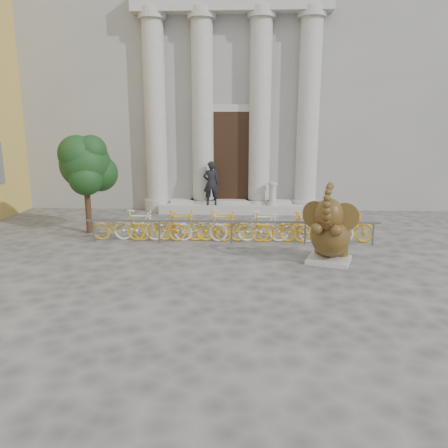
{
  "coord_description": "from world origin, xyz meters",
  "views": [
    {
      "loc": [
        0.53,
        -8.98,
        3.6
      ],
      "look_at": [
        0.04,
        2.17,
        1.1
      ],
      "focal_mm": 35.0,
      "sensor_mm": 36.0,
      "label": 1
    }
  ],
  "objects_px": {
    "elephant_statue": "(330,234)",
    "pedestrian": "(211,183)",
    "tree": "(86,165)",
    "bike_rack": "(231,226)"
  },
  "relations": [
    {
      "from": "elephant_statue",
      "to": "bike_rack",
      "type": "relative_size",
      "value": 0.24
    },
    {
      "from": "pedestrian",
      "to": "elephant_statue",
      "type": "bearing_deg",
      "value": 109.53
    },
    {
      "from": "tree",
      "to": "bike_rack",
      "type": "bearing_deg",
      "value": -10.96
    },
    {
      "from": "elephant_statue",
      "to": "pedestrian",
      "type": "relative_size",
      "value": 1.2
    },
    {
      "from": "tree",
      "to": "pedestrian",
      "type": "xyz_separation_m",
      "value": [
        3.94,
        3.62,
        -1.04
      ]
    },
    {
      "from": "elephant_statue",
      "to": "bike_rack",
      "type": "bearing_deg",
      "value": 162.11
    },
    {
      "from": "bike_rack",
      "to": "tree",
      "type": "bearing_deg",
      "value": 169.04
    },
    {
      "from": "tree",
      "to": "pedestrian",
      "type": "height_order",
      "value": "tree"
    },
    {
      "from": "bike_rack",
      "to": "elephant_statue",
      "type": "bearing_deg",
      "value": -37.81
    },
    {
      "from": "elephant_statue",
      "to": "pedestrian",
      "type": "height_order",
      "value": "elephant_statue"
    }
  ]
}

